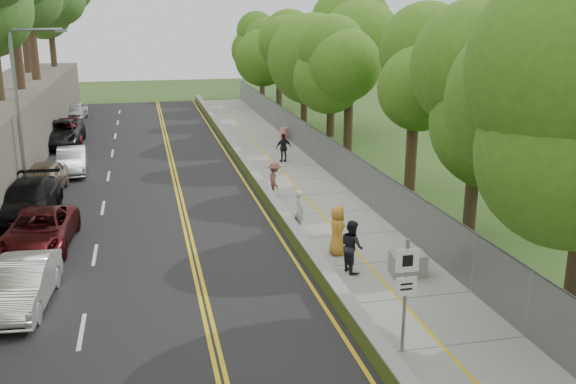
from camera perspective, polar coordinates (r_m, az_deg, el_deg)
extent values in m
plane|color=#33511E|center=(19.68, 3.82, -10.19)|extent=(140.00, 140.00, 0.00)
cube|color=black|center=(33.07, -12.77, 0.27)|extent=(11.20, 66.00, 0.04)
cube|color=gray|center=(33.96, 0.75, 1.08)|extent=(4.20, 66.00, 0.05)
cube|color=#9BCE2D|center=(33.44, -3.08, 1.31)|extent=(0.42, 66.00, 0.60)
cube|color=slate|center=(34.27, 4.18, 2.85)|extent=(0.04, 66.00, 2.00)
cylinder|color=gray|center=(31.76, -22.83, 6.16)|extent=(0.18, 0.18, 8.00)
cylinder|color=gray|center=(31.26, -21.55, 13.28)|extent=(2.30, 0.13, 0.13)
cube|color=gray|center=(31.13, -19.52, 13.37)|extent=(0.50, 0.22, 0.14)
cylinder|color=gray|center=(16.78, 10.36, -9.14)|extent=(0.09, 0.09, 3.10)
cube|color=white|center=(16.37, 10.57, -6.00)|extent=(0.62, 0.04, 0.62)
cube|color=white|center=(16.64, 10.45, -8.25)|extent=(0.56, 0.04, 0.50)
cylinder|color=#FF1E00|center=(44.72, -0.38, 5.20)|extent=(0.50, 0.50, 0.82)
cube|color=slate|center=(22.05, 10.59, -6.29)|extent=(1.25, 1.00, 0.76)
imported|color=white|center=(20.87, -22.56, -7.60)|extent=(1.87, 4.45, 1.43)
imported|color=#521115|center=(25.69, -21.22, -3.19)|extent=(2.64, 5.17, 1.40)
imported|color=black|center=(29.65, -22.06, -0.67)|extent=(2.51, 5.51, 1.56)
imported|color=gray|center=(33.33, -20.87, 1.13)|extent=(2.11, 4.58, 1.52)
imported|color=silver|center=(37.14, -18.66, 2.66)|extent=(1.72, 4.34, 1.41)
imported|color=black|center=(45.12, -19.60, 4.92)|extent=(2.88, 6.02, 1.66)
imported|color=maroon|center=(46.00, -19.09, 5.00)|extent=(2.42, 5.01, 1.41)
imported|color=silver|center=(56.10, -18.38, 6.85)|extent=(1.98, 4.29, 1.43)
imported|color=gold|center=(23.33, 4.40, -3.41)|extent=(0.63, 0.92, 1.83)
imported|color=beige|center=(25.86, 1.02, -1.65)|extent=(0.47, 0.65, 1.66)
imported|color=black|center=(21.85, 5.70, -4.81)|extent=(0.83, 0.99, 1.82)
imported|color=brown|center=(30.52, -1.21, 1.08)|extent=(0.67, 1.11, 1.68)
imported|color=black|center=(37.84, -0.39, 3.96)|extent=(1.06, 0.60, 1.70)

